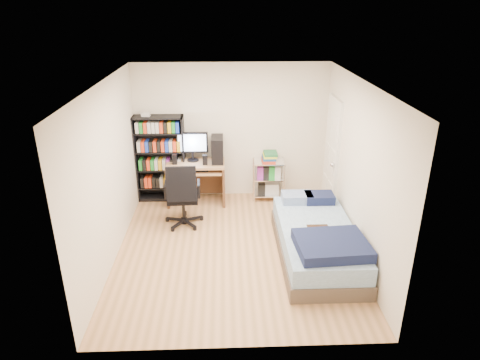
{
  "coord_description": "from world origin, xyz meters",
  "views": [
    {
      "loc": [
        -0.13,
        -5.57,
        3.5
      ],
      "look_at": [
        0.1,
        0.4,
        0.96
      ],
      "focal_mm": 32.0,
      "sensor_mm": 36.0,
      "label": 1
    }
  ],
  "objects_px": {
    "computer_desk": "(202,165)",
    "media_shelf": "(160,158)",
    "bed": "(317,241)",
    "office_chair": "(183,206)"
  },
  "relations": [
    {
      "from": "computer_desk",
      "to": "media_shelf",
      "type": "bearing_deg",
      "value": 170.51
    },
    {
      "from": "media_shelf",
      "to": "computer_desk",
      "type": "distance_m",
      "value": 0.77
    },
    {
      "from": "computer_desk",
      "to": "office_chair",
      "type": "height_order",
      "value": "computer_desk"
    },
    {
      "from": "computer_desk",
      "to": "bed",
      "type": "distance_m",
      "value": 2.67
    },
    {
      "from": "media_shelf",
      "to": "computer_desk",
      "type": "height_order",
      "value": "media_shelf"
    },
    {
      "from": "media_shelf",
      "to": "bed",
      "type": "height_order",
      "value": "media_shelf"
    },
    {
      "from": "computer_desk",
      "to": "bed",
      "type": "xyz_separation_m",
      "value": [
        1.75,
        -1.97,
        -0.44
      ]
    },
    {
      "from": "computer_desk",
      "to": "bed",
      "type": "bearing_deg",
      "value": -48.45
    },
    {
      "from": "media_shelf",
      "to": "bed",
      "type": "bearing_deg",
      "value": -39.98
    },
    {
      "from": "media_shelf",
      "to": "office_chair",
      "type": "relative_size",
      "value": 1.51
    }
  ]
}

